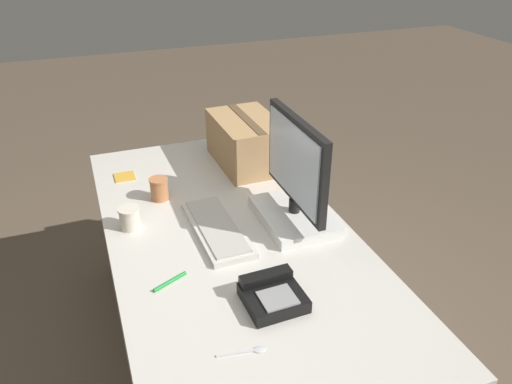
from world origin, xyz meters
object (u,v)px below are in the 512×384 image
(paper_cup_right, at_px, (130,218))
(desk_phone, at_px, (272,295))
(monitor, at_px, (295,186))
(cardboard_box, at_px, (247,141))
(keyboard, at_px, (217,228))
(spoon, at_px, (250,351))
(sticky_note_pad, at_px, (125,177))
(paper_cup_left, at_px, (159,189))
(pen_marker, at_px, (170,281))

(paper_cup_right, bearing_deg, desk_phone, 31.65)
(monitor, height_order, cardboard_box, monitor)
(keyboard, height_order, spoon, keyboard)
(sticky_note_pad, bearing_deg, cardboard_box, 85.13)
(monitor, relative_size, sticky_note_pad, 5.17)
(monitor, xyz_separation_m, desk_phone, (0.41, -0.26, -0.13))
(paper_cup_left, relative_size, spoon, 0.68)
(keyboard, height_order, paper_cup_right, paper_cup_right)
(paper_cup_right, bearing_deg, paper_cup_left, 140.81)
(pen_marker, bearing_deg, cardboard_box, 29.47)
(monitor, height_order, paper_cup_right, monitor)
(desk_phone, height_order, paper_cup_left, paper_cup_left)
(paper_cup_left, relative_size, paper_cup_right, 1.09)
(paper_cup_right, bearing_deg, cardboard_box, 122.26)
(monitor, bearing_deg, spoon, -34.13)
(keyboard, relative_size, pen_marker, 3.73)
(desk_phone, height_order, sticky_note_pad, desk_phone)
(cardboard_box, distance_m, sticky_note_pad, 0.59)
(keyboard, height_order, paper_cup_left, paper_cup_left)
(paper_cup_right, relative_size, cardboard_box, 0.21)
(monitor, bearing_deg, paper_cup_right, -105.55)
(paper_cup_right, bearing_deg, pen_marker, 11.03)
(keyboard, relative_size, sticky_note_pad, 5.03)
(cardboard_box, bearing_deg, sticky_note_pad, -94.87)
(keyboard, distance_m, spoon, 0.62)
(monitor, xyz_separation_m, cardboard_box, (-0.56, 0.00, -0.04))
(keyboard, xyz_separation_m, pen_marker, (0.24, -0.23, -0.01))
(paper_cup_right, bearing_deg, monitor, 74.45)
(paper_cup_right, xyz_separation_m, pen_marker, (0.38, 0.07, -0.04))
(desk_phone, relative_size, spoon, 1.31)
(spoon, distance_m, cardboard_box, 1.21)
(desk_phone, distance_m, spoon, 0.22)
(keyboard, relative_size, desk_phone, 2.45)
(paper_cup_right, xyz_separation_m, cardboard_box, (-0.39, 0.61, 0.07))
(pen_marker, bearing_deg, sticky_note_pad, 67.54)
(monitor, bearing_deg, keyboard, -96.60)
(cardboard_box, distance_m, pen_marker, 0.94)
(monitor, relative_size, pen_marker, 3.84)
(monitor, bearing_deg, sticky_note_pad, -136.33)
(keyboard, bearing_deg, desk_phone, 4.86)
(cardboard_box, bearing_deg, pen_marker, -35.19)
(spoon, relative_size, cardboard_box, 0.33)
(desk_phone, bearing_deg, sticky_note_pad, -164.23)
(paper_cup_left, height_order, pen_marker, paper_cup_left)
(keyboard, relative_size, paper_cup_left, 4.71)
(paper_cup_right, distance_m, sticky_note_pad, 0.44)
(pen_marker, bearing_deg, paper_cup_right, 75.69)
(sticky_note_pad, bearing_deg, desk_phone, 17.70)
(desk_phone, xyz_separation_m, paper_cup_right, (-0.58, -0.36, 0.02))
(paper_cup_left, xyz_separation_m, pen_marker, (0.56, -0.08, -0.04))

